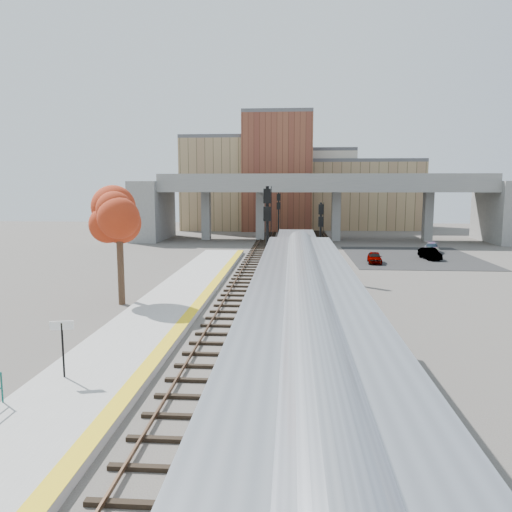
% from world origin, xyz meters
% --- Properties ---
extents(ground, '(160.00, 160.00, 0.00)m').
position_xyz_m(ground, '(0.00, 0.00, 0.00)').
color(ground, '#47423D').
rests_on(ground, ground).
extents(platform, '(4.50, 60.00, 0.35)m').
position_xyz_m(platform, '(-7.25, 0.00, 0.17)').
color(platform, '#9E9E99').
rests_on(platform, ground).
extents(yellow_strip, '(0.70, 60.00, 0.01)m').
position_xyz_m(yellow_strip, '(-5.35, 0.00, 0.35)').
color(yellow_strip, yellow).
rests_on(yellow_strip, platform).
extents(tracks, '(10.70, 95.00, 0.25)m').
position_xyz_m(tracks, '(0.93, 12.50, 0.08)').
color(tracks, black).
rests_on(tracks, ground).
extents(overpass, '(54.00, 12.00, 9.50)m').
position_xyz_m(overpass, '(4.92, 45.00, 5.81)').
color(overpass, slate).
rests_on(overpass, ground).
extents(buildings_far, '(43.00, 21.00, 20.60)m').
position_xyz_m(buildings_far, '(1.26, 66.57, 7.88)').
color(buildings_far, '#998259').
rests_on(buildings_far, ground).
extents(parking_lot, '(14.00, 18.00, 0.04)m').
position_xyz_m(parking_lot, '(14.00, 28.00, 0.02)').
color(parking_lot, black).
rests_on(parking_lot, ground).
extents(locomotive, '(3.02, 19.05, 4.10)m').
position_xyz_m(locomotive, '(1.00, 7.66, 2.28)').
color(locomotive, '#A8AAB2').
rests_on(locomotive, ground).
extents(coach, '(3.03, 25.00, 5.00)m').
position_xyz_m(coach, '(1.00, -14.95, 2.80)').
color(coach, '#A8AAB2').
rests_on(coach, ground).
extents(signal_mast_near, '(0.60, 0.64, 7.83)m').
position_xyz_m(signal_mast_near, '(-1.10, 6.77, 4.02)').
color(signal_mast_near, '#9E9E99').
rests_on(signal_mast_near, ground).
extents(signal_mast_mid, '(0.60, 0.64, 6.49)m').
position_xyz_m(signal_mast_mid, '(3.00, 13.71, 3.11)').
color(signal_mast_mid, '#9E9E99').
rests_on(signal_mast_mid, ground).
extents(signal_mast_far, '(0.60, 0.64, 7.02)m').
position_xyz_m(signal_mast_far, '(-1.10, 36.54, 3.48)').
color(signal_mast_far, '#9E9E99').
rests_on(signal_mast_far, ground).
extents(station_sign, '(0.89, 0.26, 2.27)m').
position_xyz_m(station_sign, '(-8.31, -9.59, 1.98)').
color(station_sign, black).
rests_on(station_sign, platform).
extents(tree, '(3.60, 3.60, 7.52)m').
position_xyz_m(tree, '(-10.66, 3.97, 5.58)').
color(tree, '#382619').
rests_on(tree, ground).
extents(car_a, '(1.65, 3.48, 1.15)m').
position_xyz_m(car_a, '(9.07, 23.17, 0.62)').
color(car_a, '#99999E').
rests_on(car_a, parking_lot).
extents(car_b, '(1.79, 3.83, 1.21)m').
position_xyz_m(car_b, '(15.43, 26.31, 0.65)').
color(car_b, '#99999E').
rests_on(car_b, parking_lot).
extents(car_c, '(2.57, 4.28, 1.16)m').
position_xyz_m(car_c, '(17.09, 31.74, 0.62)').
color(car_c, '#99999E').
rests_on(car_c, parking_lot).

